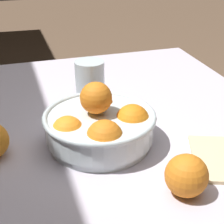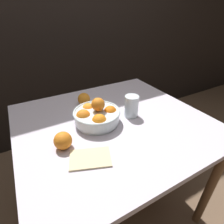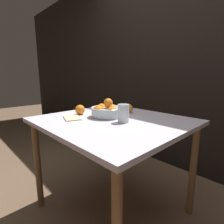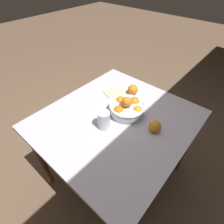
{
  "view_description": "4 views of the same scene",
  "coord_description": "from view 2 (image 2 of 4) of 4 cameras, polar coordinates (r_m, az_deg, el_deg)",
  "views": [
    {
      "loc": [
        -0.8,
        0.21,
        1.23
      ],
      "look_at": [
        -0.03,
        -0.03,
        0.82
      ],
      "focal_mm": 60.0,
      "sensor_mm": 36.0,
      "label": 1
    },
    {
      "loc": [
        -0.41,
        -0.72,
        1.33
      ],
      "look_at": [
        -0.0,
        0.01,
        0.82
      ],
      "focal_mm": 28.0,
      "sensor_mm": 36.0,
      "label": 2
    },
    {
      "loc": [
        0.91,
        -0.88,
        1.09
      ],
      "look_at": [
        -0.0,
        -0.01,
        0.83
      ],
      "focal_mm": 28.0,
      "sensor_mm": 36.0,
      "label": 3
    },
    {
      "loc": [
        0.68,
        0.55,
        1.63
      ],
      "look_at": [
        0.03,
        -0.01,
        0.85
      ],
      "focal_mm": 28.0,
      "sensor_mm": 36.0,
      "label": 4
    }
  ],
  "objects": [
    {
      "name": "ground_plane",
      "position": [
        1.56,
        0.24,
        -26.99
      ],
      "size": [
        12.0,
        12.0,
        0.0
      ],
      "primitive_type": "plane",
      "color": "brown"
    },
    {
      "name": "orange_loose_front",
      "position": [
        1.15,
        -9.16,
        4.25
      ],
      "size": [
        0.08,
        0.08,
        0.08
      ],
      "primitive_type": "sphere",
      "color": "orange",
      "rests_on": "dining_table"
    },
    {
      "name": "napkin",
      "position": [
        0.77,
        -7.11,
        -14.7
      ],
      "size": [
        0.2,
        0.17,
        0.01
      ],
      "primitive_type": "cube",
      "rotation": [
        0.0,
        0.0,
        -0.36
      ],
      "color": "beige",
      "rests_on": "dining_table"
    },
    {
      "name": "back_wall",
      "position": [
        1.83,
        -18.71,
        28.9
      ],
      "size": [
        8.0,
        0.05,
        2.6
      ],
      "primitive_type": "cube",
      "color": "black",
      "rests_on": "ground_plane"
    },
    {
      "name": "juice_glass",
      "position": [
        1.01,
        6.34,
        1.49
      ],
      "size": [
        0.08,
        0.08,
        0.13
      ],
      "color": "#F4A314",
      "rests_on": "dining_table"
    },
    {
      "name": "dining_table",
      "position": [
        1.05,
        0.32,
        -6.83
      ],
      "size": [
        1.03,
        0.96,
        0.78
      ],
      "color": "silver",
      "rests_on": "ground_plane"
    },
    {
      "name": "fruit_bowl",
      "position": [
        0.94,
        -5.06,
        -1.15
      ],
      "size": [
        0.25,
        0.25,
        0.15
      ],
      "color": "silver",
      "rests_on": "dining_table"
    },
    {
      "name": "orange_loose_near_bowl",
      "position": [
        0.82,
        -15.74,
        -8.98
      ],
      "size": [
        0.08,
        0.08,
        0.08
      ],
      "primitive_type": "sphere",
      "color": "orange",
      "rests_on": "dining_table"
    }
  ]
}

